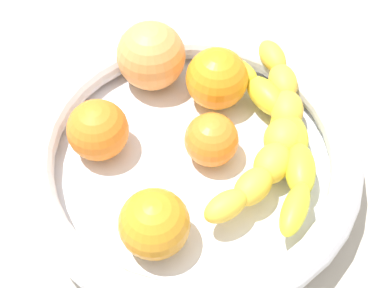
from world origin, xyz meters
TOP-DOWN VIEW (x-y plane):
  - kitchen_counter at (0.00, 0.00)cm, footprint 120.00×120.00cm
  - fruit_bowl at (0.00, 0.00)cm, footprint 32.90×32.90cm
  - banana_draped_left at (-6.31, 6.06)cm, footprint 16.00×17.78cm
  - banana_draped_right at (-5.79, 5.60)cm, footprint 23.19×10.86cm
  - orange_front at (-8.21, -2.36)cm, footprint 6.50×6.50cm
  - orange_mid_left at (-1.67, 1.15)cm, footprint 5.31×5.31cm
  - orange_mid_right at (8.92, 2.04)cm, footprint 6.27×6.27cm
  - orange_rear at (3.66, -8.51)cm, footprint 6.06×6.06cm
  - peach_blush at (-6.78, -9.68)cm, footprint 7.34×7.34cm

SIDE VIEW (x-z plane):
  - kitchen_counter at x=0.00cm, z-range 0.00..3.00cm
  - fruit_bowl at x=0.00cm, z-range 3.09..8.53cm
  - banana_draped_left at x=-6.31cm, z-range 5.58..9.79cm
  - banana_draped_right at x=-5.79cm, z-range 5.60..9.93cm
  - orange_mid_left at x=-1.67cm, z-range 5.30..10.61cm
  - orange_rear at x=3.66cm, z-range 5.30..11.36cm
  - orange_mid_right at x=8.92cm, z-range 5.30..11.58cm
  - orange_front at x=-8.21cm, z-range 5.30..11.81cm
  - peach_blush at x=-6.78cm, z-range 5.30..12.65cm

